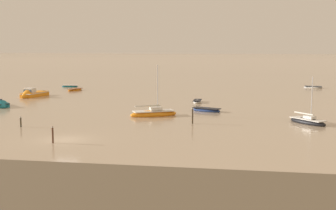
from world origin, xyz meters
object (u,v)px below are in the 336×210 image
Objects in this scene: motorboat_moored_2 at (0,105)px; rowboat_moored_5 at (75,90)px; rowboat_moored_1 at (206,110)px; motorboat_moored_1 at (31,95)px; rowboat_moored_4 at (197,101)px; mooring_post_right at (192,116)px; mooring_post_left at (53,135)px; rowboat_moored_3 at (313,87)px; sailboat_moored_0 at (308,121)px; sailboat_moored_1 at (154,114)px; mooring_post_near at (21,122)px; rowboat_moored_0 at (70,86)px.

motorboat_moored_2 reaches higher than rowboat_moored_5.
motorboat_moored_1 is at bearing -177.37° from rowboat_moored_1.
rowboat_moored_1 reaches higher than rowboat_moored_4.
motorboat_moored_1 is 39.03m from mooring_post_right.
mooring_post_left is at bearing -138.42° from rowboat_moored_5.
rowboat_moored_1 reaches higher than rowboat_moored_3.
sailboat_moored_1 is (-19.48, 2.74, 0.05)m from sailboat_moored_0.
mooring_post_near is at bearing -164.40° from mooring_post_right.
sailboat_moored_1 is 3.91× the size of mooring_post_left.
motorboat_moored_2 is 31.96m from mooring_post_right.
sailboat_moored_1 is (-26.71, -43.32, 0.14)m from rowboat_moored_3.
motorboat_moored_2 is 64.31m from rowboat_moored_3.
motorboat_moored_2 is at bearing 128.89° from mooring_post_left.
rowboat_moored_1 is at bearing -49.03° from rowboat_moored_0.
rowboat_moored_1 is at bearing 11.38° from sailboat_moored_1.
mooring_post_left is at bearing -17.94° from rowboat_moored_4.
motorboat_moored_1 is 1.74× the size of rowboat_moored_5.
rowboat_moored_3 is 0.58× the size of sailboat_moored_1.
motorboat_moored_2 reaches higher than rowboat_moored_1.
sailboat_moored_0 is 2.85× the size of mooring_post_right.
sailboat_moored_0 is 1.44× the size of rowboat_moored_3.
sailboat_moored_1 reaches higher than mooring_post_left.
rowboat_moored_3 is at bearing 66.61° from mooring_post_right.
rowboat_moored_0 is 53.48m from rowboat_moored_3.
motorboat_moored_2 is 3.96× the size of mooring_post_near.
mooring_post_near is at bearing -112.88° from rowboat_moored_3.
sailboat_moored_0 is at bearing 9.67° from mooring_post_right.
rowboat_moored_5 is at bearing -66.52° from rowboat_moored_0.
mooring_post_near reaches higher than rowboat_moored_4.
rowboat_moored_4 is (-22.36, -28.39, -0.01)m from rowboat_moored_3.
rowboat_moored_4 is (29.02, 10.29, -0.10)m from motorboat_moored_2.
motorboat_moored_2 is at bearing -139.94° from sailboat_moored_0.
sailboat_moored_1 reaches higher than rowboat_moored_3.
sailboat_moored_1 is at bearing -120.00° from rowboat_moored_5.
motorboat_moored_1 reaches higher than mooring_post_left.
rowboat_moored_1 is 1.26× the size of rowboat_moored_4.
motorboat_moored_1 is at bearing 140.84° from motorboat_moored_2.
sailboat_moored_0 reaches higher than rowboat_moored_1.
motorboat_moored_2 is (-31.29, -0.62, 0.07)m from rowboat_moored_1.
rowboat_moored_3 is 1.98× the size of mooring_post_right.
rowboat_moored_4 is at bearing 64.50° from motorboat_moored_2.
sailboat_moored_1 is at bearing -138.46° from sailboat_moored_0.
mooring_post_right is (31.77, -22.66, 0.51)m from motorboat_moored_1.
rowboat_moored_0 is at bearing 159.22° from rowboat_moored_1.
motorboat_moored_1 is 12.71m from rowboat_moored_5.
rowboat_moored_1 is 0.66× the size of motorboat_moored_1.
rowboat_moored_4 is at bearing 54.80° from mooring_post_near.
sailboat_moored_1 is at bearing -16.18° from rowboat_moored_4.
rowboat_moored_1 reaches higher than rowboat_moored_5.
rowboat_moored_1 is 34.87m from motorboat_moored_1.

